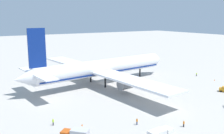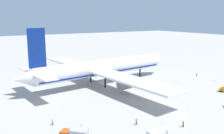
{
  "view_description": "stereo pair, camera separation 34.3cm",
  "coord_description": "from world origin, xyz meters",
  "px_view_note": "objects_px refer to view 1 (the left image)",
  "views": [
    {
      "loc": [
        -49.62,
        -86.13,
        26.56
      ],
      "look_at": [
        3.93,
        -0.17,
        6.43
      ],
      "focal_mm": 40.3,
      "sensor_mm": 36.0,
      "label": 1
    },
    {
      "loc": [
        -49.33,
        -86.31,
        26.56
      ],
      "look_at": [
        3.93,
        -0.17,
        6.43
      ],
      "focal_mm": 40.3,
      "sensor_mm": 36.0,
      "label": 2
    }
  ],
  "objects_px": {
    "ground_worker_4": "(137,121)",
    "ground_worker_5": "(197,74)",
    "ground_worker_3": "(184,124)",
    "traffic_cone_1": "(82,125)",
    "traffic_cone_2": "(214,80)",
    "ground_worker_2": "(53,122)",
    "traffic_cone_0": "(28,70)",
    "airliner": "(101,68)"
  },
  "relations": [
    {
      "from": "ground_worker_2",
      "to": "traffic_cone_1",
      "type": "relative_size",
      "value": 3.21
    },
    {
      "from": "traffic_cone_1",
      "to": "traffic_cone_2",
      "type": "height_order",
      "value": "same"
    },
    {
      "from": "ground_worker_3",
      "to": "ground_worker_4",
      "type": "xyz_separation_m",
      "value": [
        -9.01,
        7.1,
        0.03
      ]
    },
    {
      "from": "airliner",
      "to": "ground_worker_2",
      "type": "height_order",
      "value": "airliner"
    },
    {
      "from": "ground_worker_2",
      "to": "traffic_cone_2",
      "type": "distance_m",
      "value": 73.71
    },
    {
      "from": "ground_worker_2",
      "to": "ground_worker_5",
      "type": "relative_size",
      "value": 1.05
    },
    {
      "from": "airliner",
      "to": "ground_worker_4",
      "type": "height_order",
      "value": "airliner"
    },
    {
      "from": "airliner",
      "to": "traffic_cone_1",
      "type": "distance_m",
      "value": 40.59
    },
    {
      "from": "airliner",
      "to": "ground_worker_5",
      "type": "xyz_separation_m",
      "value": [
        44.02,
        -11.18,
        -5.68
      ]
    },
    {
      "from": "airliner",
      "to": "traffic_cone_0",
      "type": "distance_m",
      "value": 47.07
    },
    {
      "from": "ground_worker_3",
      "to": "traffic_cone_0",
      "type": "bearing_deg",
      "value": 100.06
    },
    {
      "from": "ground_worker_2",
      "to": "traffic_cone_2",
      "type": "relative_size",
      "value": 3.21
    },
    {
      "from": "airliner",
      "to": "ground_worker_5",
      "type": "relative_size",
      "value": 47.54
    },
    {
      "from": "ground_worker_2",
      "to": "ground_worker_4",
      "type": "bearing_deg",
      "value": -30.93
    },
    {
      "from": "ground_worker_3",
      "to": "airliner",
      "type": "bearing_deg",
      "value": 86.67
    },
    {
      "from": "airliner",
      "to": "traffic_cone_1",
      "type": "bearing_deg",
      "value": -126.2
    },
    {
      "from": "ground_worker_2",
      "to": "traffic_cone_0",
      "type": "distance_m",
      "value": 72.0
    },
    {
      "from": "ground_worker_3",
      "to": "traffic_cone_0",
      "type": "height_order",
      "value": "ground_worker_3"
    },
    {
      "from": "ground_worker_2",
      "to": "traffic_cone_0",
      "type": "xyz_separation_m",
      "value": [
        11.2,
        71.12,
        -0.62
      ]
    },
    {
      "from": "ground_worker_3",
      "to": "traffic_cone_1",
      "type": "distance_m",
      "value": 25.13
    },
    {
      "from": "ground_worker_5",
      "to": "traffic_cone_1",
      "type": "bearing_deg",
      "value": -162.63
    },
    {
      "from": "ground_worker_4",
      "to": "traffic_cone_0",
      "type": "relative_size",
      "value": 3.06
    },
    {
      "from": "ground_worker_2",
      "to": "ground_worker_4",
      "type": "relative_size",
      "value": 1.05
    },
    {
      "from": "ground_worker_2",
      "to": "ground_worker_4",
      "type": "xyz_separation_m",
      "value": [
        17.98,
        -10.77,
        -0.04
      ]
    },
    {
      "from": "traffic_cone_1",
      "to": "ground_worker_4",
      "type": "bearing_deg",
      "value": -29.15
    },
    {
      "from": "ground_worker_4",
      "to": "ground_worker_5",
      "type": "height_order",
      "value": "ground_worker_4"
    },
    {
      "from": "ground_worker_2",
      "to": "ground_worker_4",
      "type": "height_order",
      "value": "ground_worker_2"
    },
    {
      "from": "ground_worker_4",
      "to": "ground_worker_5",
      "type": "bearing_deg",
      "value": 26.57
    },
    {
      "from": "airliner",
      "to": "traffic_cone_2",
      "type": "relative_size",
      "value": 144.92
    },
    {
      "from": "ground_worker_2",
      "to": "traffic_cone_2",
      "type": "bearing_deg",
      "value": 5.7
    },
    {
      "from": "ground_worker_3",
      "to": "traffic_cone_1",
      "type": "relative_size",
      "value": 2.95
    },
    {
      "from": "ground_worker_4",
      "to": "traffic_cone_1",
      "type": "bearing_deg",
      "value": 150.85
    },
    {
      "from": "ground_worker_5",
      "to": "traffic_cone_2",
      "type": "relative_size",
      "value": 3.05
    },
    {
      "from": "traffic_cone_0",
      "to": "airliner",
      "type": "bearing_deg",
      "value": -66.67
    },
    {
      "from": "ground_worker_4",
      "to": "ground_worker_5",
      "type": "distance_m",
      "value": 62.3
    },
    {
      "from": "ground_worker_4",
      "to": "traffic_cone_1",
      "type": "xyz_separation_m",
      "value": [
        -11.99,
        6.69,
        -0.58
      ]
    },
    {
      "from": "airliner",
      "to": "ground_worker_5",
      "type": "height_order",
      "value": "airliner"
    },
    {
      "from": "ground_worker_3",
      "to": "traffic_cone_1",
      "type": "height_order",
      "value": "ground_worker_3"
    },
    {
      "from": "traffic_cone_1",
      "to": "traffic_cone_2",
      "type": "xyz_separation_m",
      "value": [
        67.35,
        11.41,
        0.0
      ]
    },
    {
      "from": "airliner",
      "to": "ground_worker_4",
      "type": "relative_size",
      "value": 47.31
    },
    {
      "from": "ground_worker_4",
      "to": "ground_worker_5",
      "type": "relative_size",
      "value": 1.0
    },
    {
      "from": "ground_worker_3",
      "to": "traffic_cone_0",
      "type": "relative_size",
      "value": 2.95
    }
  ]
}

